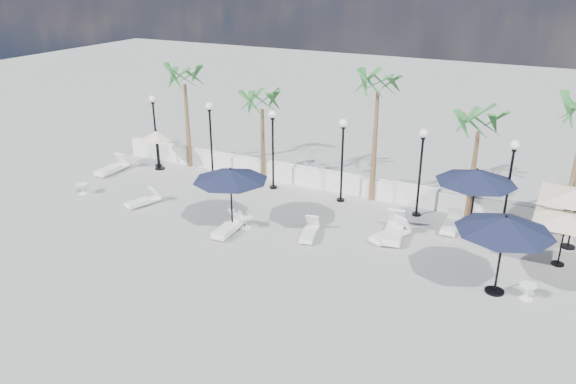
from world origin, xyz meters
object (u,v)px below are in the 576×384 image
at_px(lounger_3, 309,232).
at_px(lounger_6, 394,231).
at_px(lounger_0, 112,168).
at_px(parasol_navy_mid, 476,176).
at_px(parasol_navy_right, 505,225).
at_px(lounger_5, 451,224).
at_px(parasol_cream_sq_b, 568,214).
at_px(lounger_1, 228,227).
at_px(lounger_4, 390,234).
at_px(parasol_navy_left, 230,175).
at_px(lounger_2, 143,201).
at_px(parasol_cream_small, 157,136).
at_px(lounger_7, 484,226).

bearing_deg(lounger_3, lounger_6, 13.28).
bearing_deg(lounger_0, parasol_navy_mid, 2.95).
bearing_deg(parasol_navy_right, lounger_5, 118.84).
relative_size(lounger_3, parasol_cream_sq_b, 0.41).
bearing_deg(lounger_0, lounger_5, 3.56).
relative_size(lounger_1, parasol_cream_sq_b, 0.45).
bearing_deg(parasol_navy_right, lounger_4, 153.02).
xyz_separation_m(parasol_navy_left, parasol_navy_mid, (8.70, 3.90, 0.12)).
xyz_separation_m(lounger_2, lounger_3, (8.00, 0.49, 0.00)).
height_order(lounger_6, parasol_cream_sq_b, parasol_cream_sq_b).
xyz_separation_m(parasol_navy_left, parasol_cream_sq_b, (12.02, 2.82, -0.37)).
height_order(lounger_0, parasol_navy_right, parasol_navy_right).
distance_m(lounger_4, parasol_cream_small, 13.65).
distance_m(lounger_0, parasol_navy_left, 9.84).
bearing_deg(lounger_1, parasol_cream_sq_b, 11.10).
distance_m(parasol_cream_sq_b, parasol_cream_small, 19.40).
xyz_separation_m(parasol_navy_right, parasol_cream_small, (-17.58, 4.58, -0.62)).
bearing_deg(lounger_4, parasol_navy_left, -137.46).
xyz_separation_m(lounger_6, parasol_cream_sq_b, (5.93, 0.56, 1.70)).
height_order(lounger_3, parasol_cream_sq_b, parasol_cream_sq_b).
relative_size(parasol_navy_mid, parasol_navy_right, 1.01).
distance_m(parasol_navy_mid, parasol_cream_small, 16.04).
distance_m(lounger_4, parasol_navy_mid, 3.96).
relative_size(parasol_navy_left, parasol_navy_right, 0.97).
distance_m(parasol_navy_mid, parasol_navy_right, 4.33).
distance_m(parasol_navy_right, parasol_cream_sq_b, 3.47).
relative_size(lounger_0, parasol_cream_small, 0.95).
xyz_separation_m(lounger_3, parasol_cream_sq_b, (8.92, 2.05, 1.77)).
relative_size(lounger_2, parasol_cream_sq_b, 0.40).
relative_size(lounger_4, lounger_6, 0.86).
relative_size(lounger_3, lounger_6, 0.77).
bearing_deg(lounger_5, lounger_6, -137.67).
bearing_deg(lounger_3, parasol_navy_mid, 15.99).
bearing_deg(parasol_cream_small, lounger_1, -33.20).
height_order(lounger_1, lounger_7, lounger_1).
height_order(lounger_2, lounger_4, lounger_4).
distance_m(lounger_6, parasol_navy_left, 6.81).
height_order(lounger_1, lounger_4, same).
distance_m(lounger_5, parasol_cream_sq_b, 4.58).
xyz_separation_m(lounger_3, parasol_navy_mid, (5.60, 3.13, 2.26)).
height_order(lounger_6, parasol_navy_right, parasol_navy_right).
relative_size(lounger_2, lounger_4, 0.88).
xyz_separation_m(lounger_6, parasol_navy_right, (4.18, -2.39, 2.18)).
bearing_deg(parasol_cream_sq_b, lounger_5, 163.24).
bearing_deg(parasol_navy_mid, lounger_3, -150.77).
relative_size(lounger_4, parasol_cream_small, 0.91).
bearing_deg(lounger_4, lounger_7, 61.72).
distance_m(lounger_3, parasol_cream_sq_b, 9.32).
bearing_deg(parasol_cream_sq_b, parasol_navy_left, -166.79).
xyz_separation_m(lounger_1, parasol_cream_small, (-7.36, 4.82, 1.59)).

